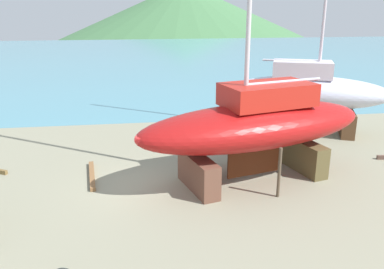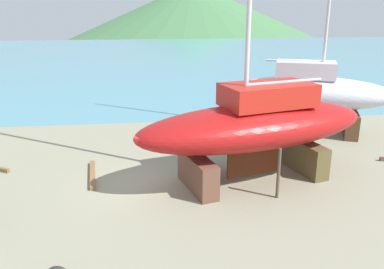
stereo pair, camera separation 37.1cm
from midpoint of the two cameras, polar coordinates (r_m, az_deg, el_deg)
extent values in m
plane|color=gray|center=(14.92, -5.86, -10.26)|extent=(44.83, 44.83, 0.00)
cube|color=teal|center=(56.34, -6.82, 10.54)|extent=(150.94, 63.04, 0.01)
cone|color=#447546|center=(166.39, 0.26, 15.39)|extent=(138.51, 138.51, 29.67)
cube|color=brown|center=(24.22, 21.71, 1.35)|extent=(1.46, 2.33, 1.32)
cube|color=brown|center=(24.03, 11.34, 2.16)|extent=(1.46, 2.33, 1.32)
cylinder|color=brown|center=(25.42, 16.54, 3.36)|extent=(0.12, 0.12, 1.95)
cylinder|color=brown|center=(22.47, 16.70, 1.50)|extent=(0.12, 0.12, 1.95)
ellipsoid|color=silver|center=(23.64, 16.90, 5.62)|extent=(9.16, 5.78, 1.81)
cube|color=#511F0A|center=(23.99, 16.57, 2.03)|extent=(1.98, 0.84, 1.26)
cube|color=silver|center=(23.41, 16.10, 8.72)|extent=(3.54, 2.70, 0.90)
cylinder|color=silver|center=(23.34, 14.56, 9.94)|extent=(2.90, 1.23, 0.12)
cube|color=brown|center=(16.02, 1.45, -5.44)|extent=(1.36, 2.73, 1.35)
cube|color=brown|center=(18.45, 15.94, -2.94)|extent=(1.36, 2.73, 1.35)
cylinder|color=brown|center=(15.58, 12.69, -5.35)|extent=(0.12, 0.12, 1.97)
cylinder|color=brown|center=(18.46, 6.39, -1.31)|extent=(0.12, 0.12, 1.97)
ellipsoid|color=#A91414|center=(16.55, 9.50, 1.17)|extent=(10.55, 5.79, 1.77)
cube|color=#4B210E|center=(17.04, 9.24, -3.69)|extent=(2.35, 0.70, 1.24)
cube|color=red|center=(16.51, 11.22, 5.48)|extent=(4.00, 2.85, 0.89)
cylinder|color=silver|center=(16.84, 13.48, 7.15)|extent=(3.42, 1.03, 0.13)
cube|color=brown|center=(17.87, -13.18, -5.48)|extent=(0.54, 2.93, 0.15)
camera|label=1|loc=(0.19, -89.36, 0.20)|focal=38.08mm
camera|label=2|loc=(0.19, 90.64, -0.20)|focal=38.08mm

